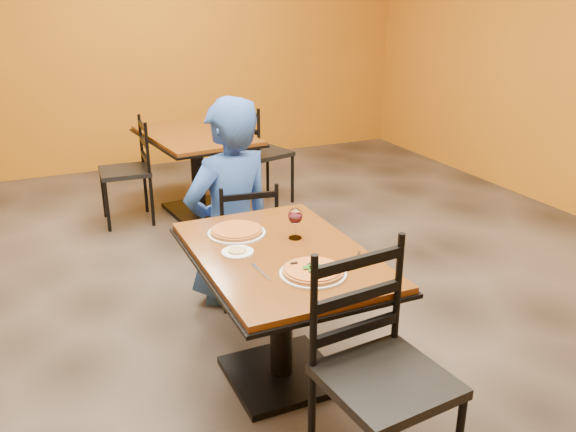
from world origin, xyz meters
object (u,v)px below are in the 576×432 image
plate_far (237,233)px  diner (230,201)px  side_plate (237,252)px  plate_main (313,274)px  table_main (281,286)px  pizza_main (313,270)px  chair_second_left (125,172)px  chair_main_far (245,240)px  chair_second_right (263,154)px  table_second (197,154)px  chair_main_near (386,382)px  pizza_far (237,230)px  wine_glass (295,222)px

plate_far → diner: bearing=74.2°
side_plate → plate_main: bearing=-57.2°
table_main → pizza_main: bearing=-83.8°
chair_second_left → pizza_main: bearing=9.8°
chair_second_left → plate_main: (0.35, -3.01, 0.29)m
chair_main_far → chair_second_right: (0.86, 1.78, 0.06)m
table_second → diner: bearing=-98.9°
chair_main_near → pizza_far: size_ratio=3.70×
plate_main → pizza_main: 0.02m
plate_main → side_plate: (-0.24, 0.37, 0.00)m
chair_second_right → diner: (-0.93, -1.71, 0.20)m
table_second → plate_main: bearing=-95.9°
diner → wine_glass: diner is taller
table_main → pizza_far: bearing=112.0°
chair_second_right → pizza_far: size_ratio=3.49×
pizza_far → wine_glass: 0.32m
table_main → pizza_main: pizza_main is taller
chair_second_right → side_plate: size_ratio=6.11×
table_second → pizza_main: size_ratio=4.71×
chair_second_left → diner: diner is taller
chair_second_left → diner: 1.77m
plate_main → wine_glass: size_ratio=1.72×
chair_main_far → pizza_main: chair_main_far is taller
chair_second_left → pizza_far: 2.43m
chair_second_right → diner: bearing=136.5°
diner → pizza_far: size_ratio=4.89×
chair_main_near → wine_glass: bearing=81.3°
pizza_far → plate_main: bearing=-75.5°
pizza_main → plate_far: bearing=104.5°
chair_second_right → pizza_main: size_ratio=3.44×
table_second → pizza_far: pizza_far is taller
chair_second_right → pizza_far: chair_second_right is taller
table_main → chair_main_far: 0.95m
plate_main → plate_far: same height
plate_main → pizza_main: pizza_main is taller
table_main → wine_glass: bearing=42.5°
table_second → plate_main: size_ratio=4.31×
wine_glass → pizza_main: bearing=-104.0°
diner → chair_second_left: bearing=-91.3°
table_second → plate_far: size_ratio=4.31×
side_plate → wine_glass: 0.36m
side_plate → table_second: bearing=78.4°
table_second → table_main: bearing=-97.2°
diner → chair_main_far: bearing=124.0°
chair_main_far → pizza_main: bearing=92.3°
pizza_main → plate_far: pizza_main is taller
chair_main_near → plate_far: size_ratio=3.34×
pizza_far → diner: bearing=74.2°
diner → wine_glass: size_ratio=7.60×
chair_second_right → plate_main: 3.17m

